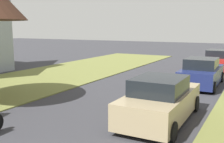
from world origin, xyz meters
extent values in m
cube|color=tan|center=(2.15, 8.70, 0.59)|extent=(1.85, 4.41, 0.85)
cube|color=black|center=(2.15, 8.48, 1.29)|extent=(1.61, 2.03, 0.56)
cylinder|color=black|center=(1.27, 10.34, 0.30)|extent=(0.20, 0.60, 0.60)
cylinder|color=black|center=(3.01, 10.35, 0.30)|extent=(0.20, 0.60, 0.60)
cylinder|color=black|center=(1.29, 7.04, 0.30)|extent=(0.20, 0.60, 0.60)
cylinder|color=black|center=(3.03, 7.05, 0.30)|extent=(0.20, 0.60, 0.60)
cube|color=navy|center=(2.30, 15.39, 0.59)|extent=(1.85, 4.41, 0.85)
cube|color=black|center=(2.31, 15.17, 1.29)|extent=(1.61, 2.03, 0.56)
cylinder|color=black|center=(1.42, 17.03, 0.30)|extent=(0.20, 0.60, 0.60)
cylinder|color=black|center=(3.16, 17.05, 0.30)|extent=(0.20, 0.60, 0.60)
cylinder|color=black|center=(1.45, 13.73, 0.30)|extent=(0.20, 0.60, 0.60)
cylinder|color=black|center=(3.19, 13.75, 0.30)|extent=(0.20, 0.60, 0.60)
cube|color=red|center=(2.35, 21.88, 0.59)|extent=(1.85, 4.41, 0.85)
cube|color=black|center=(2.35, 21.66, 1.29)|extent=(1.61, 2.03, 0.56)
cylinder|color=black|center=(1.47, 23.53, 0.30)|extent=(0.20, 0.60, 0.60)
cylinder|color=black|center=(1.49, 20.23, 0.30)|extent=(0.20, 0.60, 0.60)
camera|label=1|loc=(5.06, -0.32, 3.25)|focal=43.95mm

